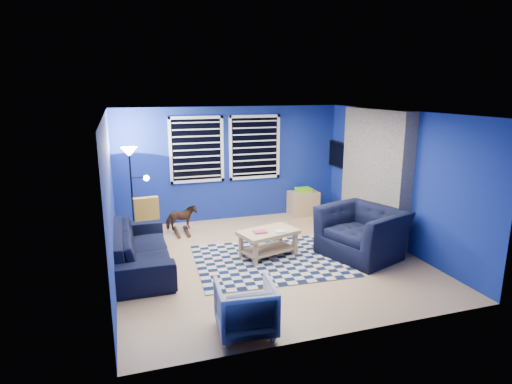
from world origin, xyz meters
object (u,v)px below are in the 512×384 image
(sofa, at_px, (141,248))
(tv, at_px, (341,155))
(armchair_bent, at_px, (246,307))
(floor_lamp, at_px, (131,165))
(rocking_horse, at_px, (181,218))
(cabinet, at_px, (303,203))
(coffee_table, at_px, (268,238))
(armchair_big, at_px, (362,232))

(sofa, bearing_deg, tv, -69.09)
(armchair_bent, height_order, floor_lamp, floor_lamp)
(tv, relative_size, sofa, 0.44)
(sofa, relative_size, armchair_bent, 3.23)
(armchair_bent, relative_size, floor_lamp, 0.39)
(rocking_horse, distance_m, cabinet, 2.94)
(sofa, height_order, rocking_horse, sofa)
(sofa, xyz_separation_m, floor_lamp, (-0.03, 1.47, 1.14))
(coffee_table, xyz_separation_m, floor_lamp, (-2.17, 1.67, 1.13))
(armchair_big, bearing_deg, rocking_horse, -147.08)
(coffee_table, bearing_deg, armchair_big, -15.77)
(sofa, bearing_deg, rocking_horse, -30.25)
(tv, height_order, cabinet, tv)
(armchair_big, height_order, cabinet, armchair_big)
(tv, height_order, armchair_bent, tv)
(rocking_horse, height_order, cabinet, cabinet)
(tv, distance_m, sofa, 4.98)
(armchair_bent, height_order, cabinet, same)
(armchair_bent, xyz_separation_m, rocking_horse, (-0.22, 3.85, 0.01))
(sofa, relative_size, armchair_big, 1.73)
(cabinet, relative_size, floor_lamp, 0.37)
(armchair_bent, bearing_deg, tv, -124.97)
(rocking_horse, bearing_deg, sofa, 142.39)
(sofa, bearing_deg, cabinet, -62.19)
(sofa, distance_m, rocking_horse, 1.72)
(tv, relative_size, armchair_bent, 1.42)
(armchair_bent, height_order, coffee_table, armchair_bent)
(armchair_big, relative_size, floor_lamp, 0.73)
(armchair_bent, bearing_deg, rocking_horse, -81.52)
(rocking_horse, distance_m, floor_lamp, 1.46)
(cabinet, height_order, floor_lamp, floor_lamp)
(rocking_horse, bearing_deg, tv, -93.51)
(rocking_horse, relative_size, coffee_table, 0.54)
(armchair_big, bearing_deg, coffee_table, -126.01)
(sofa, xyz_separation_m, coffee_table, (2.14, -0.20, 0.01))
(tv, xyz_separation_m, sofa, (-4.55, -1.72, -1.07))
(armchair_big, xyz_separation_m, armchair_bent, (-2.63, -1.72, -0.11))
(coffee_table, xyz_separation_m, cabinet, (1.63, 2.18, -0.06))
(sofa, bearing_deg, armchair_bent, -155.10)
(coffee_table, bearing_deg, armchair_bent, -115.82)
(armchair_bent, bearing_deg, armchair_big, -141.58)
(tv, xyz_separation_m, armchair_bent, (-3.45, -4.09, -1.08))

